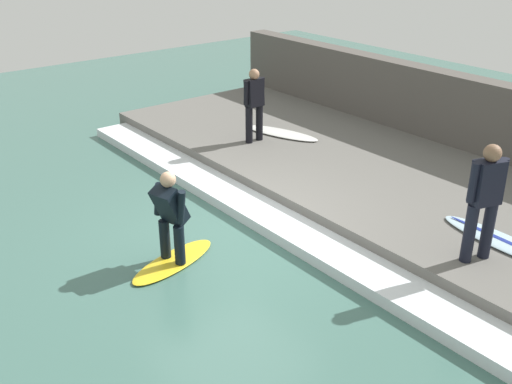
{
  "coord_description": "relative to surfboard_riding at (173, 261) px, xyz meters",
  "views": [
    {
      "loc": [
        -5.0,
        -6.94,
        4.8
      ],
      "look_at": [
        0.52,
        0.0,
        0.7
      ],
      "focal_mm": 42.0,
      "sensor_mm": 36.0,
      "label": 1
    }
  ],
  "objects": [
    {
      "name": "surfer_waiting_near",
      "position": [
        3.13,
        -3.08,
        1.3
      ],
      "size": [
        0.56,
        0.36,
        1.73
      ],
      "color": "black",
      "rests_on": "concrete_ledge"
    },
    {
      "name": "surfboard_riding",
      "position": [
        0.0,
        0.0,
        0.0
      ],
      "size": [
        1.7,
        0.93,
        0.06
      ],
      "color": "yellow",
      "rests_on": "ground_plane"
    },
    {
      "name": "ground_plane",
      "position": [
        1.12,
        0.05,
        -0.03
      ],
      "size": [
        28.0,
        28.0,
        0.0
      ],
      "primitive_type": "plane",
      "color": "#426B60"
    },
    {
      "name": "surfboard_waiting_far",
      "position": [
        4.47,
        2.69,
        0.36
      ],
      "size": [
        1.05,
        1.9,
        0.06
      ],
      "color": "white",
      "rests_on": "concrete_ledge"
    },
    {
      "name": "surfboard_waiting_near",
      "position": [
        3.84,
        -3.1,
        0.36
      ],
      "size": [
        0.61,
        2.1,
        0.07
      ],
      "color": "silver",
      "rests_on": "concrete_ledge"
    },
    {
      "name": "wave_foam_crest",
      "position": [
        1.98,
        0.05,
        0.06
      ],
      "size": [
        0.77,
        12.1,
        0.18
      ],
      "primitive_type": "cube",
      "color": "silver",
      "rests_on": "ground_plane"
    },
    {
      "name": "surfer_riding",
      "position": [
        0.0,
        -0.0,
        0.83
      ],
      "size": [
        0.55,
        0.65,
        1.44
      ],
      "color": "black",
      "rests_on": "surfboard_riding"
    },
    {
      "name": "surfer_waiting_far",
      "position": [
        3.73,
        2.72,
        1.21
      ],
      "size": [
        0.54,
        0.27,
        1.58
      ],
      "color": "black",
      "rests_on": "concrete_ledge"
    },
    {
      "name": "concrete_ledge",
      "position": [
        4.56,
        0.05,
        0.15
      ],
      "size": [
        4.4,
        12.74,
        0.36
      ],
      "primitive_type": "cube",
      "color": "#66635E",
      "rests_on": "ground_plane"
    },
    {
      "name": "back_wall",
      "position": [
        7.01,
        0.05,
        0.88
      ],
      "size": [
        0.5,
        13.37,
        1.83
      ],
      "primitive_type": "cube",
      "color": "#544F49",
      "rests_on": "ground_plane"
    }
  ]
}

